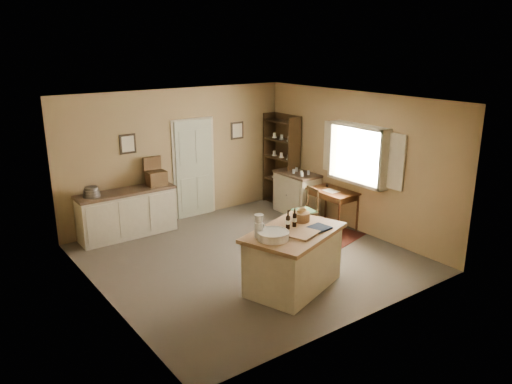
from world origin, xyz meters
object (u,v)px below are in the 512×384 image
sideboard (128,212)px  writing_desk (333,195)px  desk_chair (304,212)px  shelving_unit (283,160)px  work_island (293,258)px  right_cabinet (297,193)px

sideboard → writing_desk: 3.98m
writing_desk → desk_chair: size_ratio=1.07×
sideboard → shelving_unit: (3.62, -0.20, 0.54)m
writing_desk → sideboard: bearing=150.5°
work_island → writing_desk: (2.28, 1.49, 0.19)m
work_island → shelving_unit: bearing=34.1°
work_island → sideboard: work_island is taller
sideboard → desk_chair: sideboard is taller
sideboard → right_cabinet: bearing=-14.2°
right_cabinet → shelving_unit: (0.15, 0.68, 0.56)m
sideboard → desk_chair: size_ratio=2.07×
sideboard → right_cabinet: sideboard is taller
sideboard → work_island: bearing=-71.0°
sideboard → right_cabinet: size_ratio=1.84×
sideboard → writing_desk: bearing=-29.5°
right_cabinet → work_island: bearing=-131.5°
work_island → desk_chair: bearing=25.3°
right_cabinet → shelving_unit: bearing=77.2°
sideboard → right_cabinet: (3.46, -0.88, -0.02)m
sideboard → writing_desk: sideboard is taller
desk_chair → shelving_unit: shelving_unit is taller
writing_desk → shelving_unit: size_ratio=0.47×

